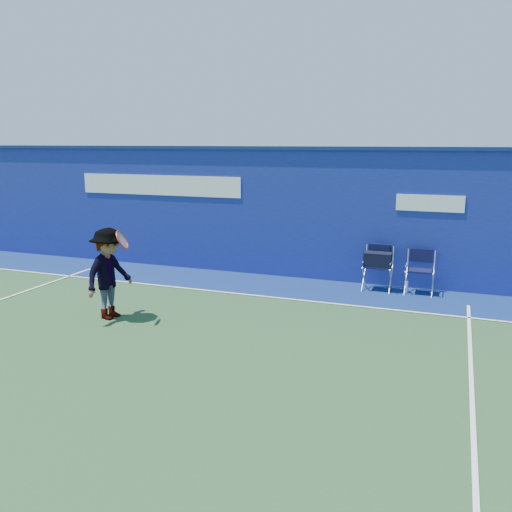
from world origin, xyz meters
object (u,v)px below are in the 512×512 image
(directors_chair_right, at_px, (419,280))
(tennis_player, at_px, (109,274))
(water_bottle, at_px, (406,287))
(directors_chair_left, at_px, (378,271))

(directors_chair_right, bearing_deg, tennis_player, -144.70)
(directors_chair_right, relative_size, tennis_player, 0.55)
(directors_chair_right, relative_size, water_bottle, 3.51)
(directors_chair_left, xyz_separation_m, directors_chair_right, (0.88, 0.03, -0.13))
(directors_chair_left, relative_size, directors_chair_right, 1.06)
(directors_chair_left, height_order, directors_chair_right, directors_chair_left)
(directors_chair_right, height_order, tennis_player, tennis_player)
(directors_chair_right, bearing_deg, directors_chair_left, -177.87)
(directors_chair_right, xyz_separation_m, tennis_player, (-5.20, -3.68, 0.55))
(directors_chair_left, bearing_deg, tennis_player, -139.81)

